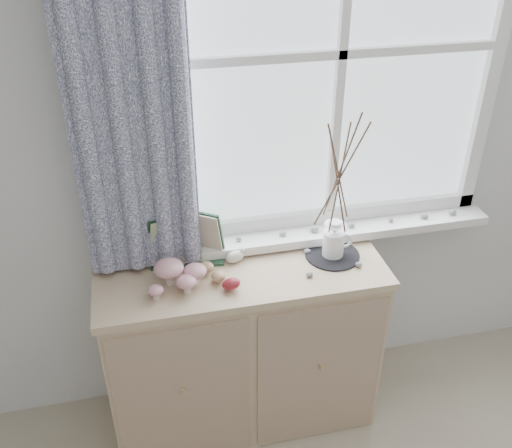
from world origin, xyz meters
name	(u,v)px	position (x,y,z in m)	size (l,w,h in m)	color
sideboard	(243,347)	(-0.15, 1.75, 0.43)	(1.20, 0.45, 0.85)	#C3AE88
botanical_book	(187,241)	(-0.36, 1.84, 0.97)	(0.35, 0.13, 0.25)	#1E3F27
toadstool_cluster	(177,274)	(-0.41, 1.71, 0.91)	(0.24, 0.17, 0.11)	silver
wooden_eggs	(218,276)	(-0.25, 1.70, 0.88)	(0.14, 0.18, 0.07)	tan
songbird_figurine	(235,256)	(-0.16, 1.82, 0.88)	(0.11, 0.05, 0.06)	white
crocheted_doily	(332,255)	(0.25, 1.77, 0.85)	(0.23, 0.23, 0.01)	black
twig_pitcher	(340,173)	(0.25, 1.77, 1.25)	(0.27, 0.27, 0.69)	white
sideboard_pebbles	(317,258)	(0.18, 1.76, 0.86)	(0.33, 0.23, 0.02)	#9C9C9F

